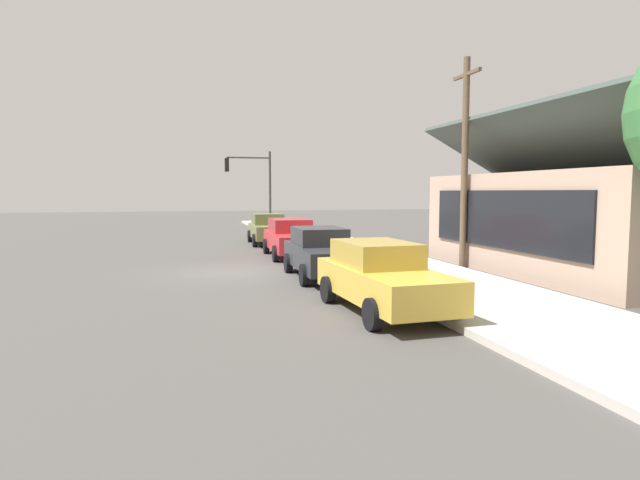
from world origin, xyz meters
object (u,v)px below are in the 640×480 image
(car_olive, at_px, (268,229))
(utility_pole_wooden, at_px, (465,159))
(fire_hydrant_red, at_px, (362,259))
(car_charcoal, at_px, (321,252))
(car_cherry, at_px, (291,238))
(traffic_light_main, at_px, (253,179))
(car_mustard, at_px, (382,277))

(car_olive, distance_m, utility_pole_wooden, 12.34)
(car_olive, relative_size, fire_hydrant_red, 6.30)
(car_charcoal, height_order, fire_hydrant_red, car_charcoal)
(car_olive, distance_m, car_charcoal, 11.58)
(car_olive, bearing_deg, car_cherry, 2.47)
(traffic_light_main, height_order, utility_pole_wooden, utility_pole_wooden)
(car_olive, height_order, car_charcoal, same)
(car_mustard, xyz_separation_m, fire_hydrant_red, (-5.74, 1.48, -0.32))
(car_charcoal, height_order, utility_pole_wooden, utility_pole_wooden)
(fire_hydrant_red, bearing_deg, car_charcoal, -70.91)
(car_mustard, height_order, fire_hydrant_red, car_mustard)
(car_mustard, distance_m, fire_hydrant_red, 5.94)
(car_olive, bearing_deg, car_charcoal, 1.40)
(car_olive, xyz_separation_m, utility_pole_wooden, (10.60, 5.48, 3.12))
(car_charcoal, height_order, car_mustard, same)
(car_mustard, relative_size, fire_hydrant_red, 6.65)
(traffic_light_main, relative_size, utility_pole_wooden, 0.69)
(car_olive, bearing_deg, utility_pole_wooden, 29.18)
(car_mustard, bearing_deg, utility_pole_wooden, 135.52)
(car_mustard, height_order, traffic_light_main, traffic_light_main)
(car_cherry, xyz_separation_m, fire_hydrant_red, (5.19, 1.42, -0.32))
(car_charcoal, bearing_deg, fire_hydrant_red, 110.28)
(utility_pole_wooden, bearing_deg, car_charcoal, -80.08)
(car_mustard, bearing_deg, traffic_light_main, 177.62)
(utility_pole_wooden, distance_m, fire_hydrant_red, 5.29)
(car_cherry, bearing_deg, fire_hydrant_red, 16.78)
(car_charcoal, xyz_separation_m, car_mustard, (5.19, 0.09, 0.00))
(car_charcoal, xyz_separation_m, traffic_light_main, (-16.34, -0.09, 2.68))
(car_olive, xyz_separation_m, car_cherry, (5.85, 0.06, 0.00))
(car_olive, distance_m, fire_hydrant_red, 11.14)
(car_cherry, height_order, car_mustard, same)
(car_olive, bearing_deg, fire_hydrant_red, 9.49)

